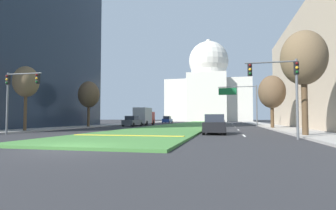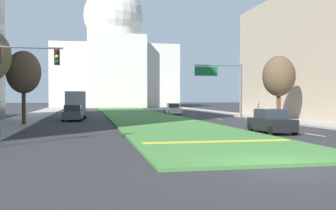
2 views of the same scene
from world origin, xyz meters
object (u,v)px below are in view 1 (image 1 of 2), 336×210
at_px(street_tree_left_mid, 89,95).
at_px(sedan_far_horizon, 167,120).
at_px(overhead_guide_sign, 242,97).
at_px(street_tree_right_mid, 272,92).
at_px(traffic_light_near_right, 283,81).
at_px(sedan_midblock, 132,121).
at_px(sedan_distant, 220,121).
at_px(street_tree_left_near, 26,82).
at_px(street_tree_right_near, 304,59).
at_px(traffic_light_near_left, 16,89).
at_px(sedan_lead_stopped, 215,125).
at_px(box_truck_delivery, 144,116).
at_px(capitol_building, 209,90).

distance_m(street_tree_left_mid, sedan_far_horizon, 33.31).
relative_size(overhead_guide_sign, street_tree_right_mid, 0.96).
bearing_deg(street_tree_right_mid, traffic_light_near_right, -96.88).
relative_size(traffic_light_near_right, sedan_midblock, 1.22).
distance_m(sedan_distant, sedan_far_horizon, 18.23).
bearing_deg(traffic_light_near_right, sedan_midblock, 129.47).
distance_m(street_tree_left_near, sedan_distant, 37.36).
height_order(street_tree_left_mid, sedan_midblock, street_tree_left_mid).
relative_size(street_tree_right_near, sedan_midblock, 1.83).
xyz_separation_m(sedan_midblock, sedan_distant, (13.74, 13.69, -0.02)).
bearing_deg(traffic_light_near_right, traffic_light_near_left, 178.97).
bearing_deg(sedan_lead_stopped, traffic_light_near_left, -164.52).
relative_size(traffic_light_near_left, overhead_guide_sign, 0.80).
height_order(traffic_light_near_left, street_tree_right_near, street_tree_right_near).
height_order(overhead_guide_sign, street_tree_right_near, street_tree_right_near).
bearing_deg(street_tree_left_near, sedan_midblock, 77.97).
height_order(street_tree_left_near, sedan_midblock, street_tree_left_near).
height_order(street_tree_left_near, box_truck_delivery, street_tree_left_near).
distance_m(street_tree_right_mid, sedan_midblock, 21.80).
distance_m(traffic_light_near_right, overhead_guide_sign, 24.80).
xyz_separation_m(traffic_light_near_left, sedan_far_horizon, (2.16, 48.08, -2.94)).
relative_size(traffic_light_near_right, sedan_distant, 1.11).
bearing_deg(street_tree_left_near, sedan_distant, 61.40).
relative_size(street_tree_right_near, street_tree_left_mid, 1.19).
bearing_deg(street_tree_right_near, traffic_light_near_left, -174.55).
bearing_deg(box_truck_delivery, traffic_light_near_right, -57.08).
height_order(street_tree_left_near, street_tree_left_mid, street_tree_left_mid).
distance_m(sedan_midblock, box_truck_delivery, 6.03).
xyz_separation_m(traffic_light_near_right, street_tree_right_near, (1.96, 2.53, 1.92)).
bearing_deg(street_tree_right_mid, sedan_far_horizon, 123.25).
relative_size(sedan_lead_stopped, sedan_far_horizon, 0.90).
bearing_deg(traffic_light_near_left, sedan_lead_stopped, 15.48).
height_order(traffic_light_near_right, sedan_far_horizon, traffic_light_near_right).
distance_m(capitol_building, street_tree_left_near, 84.93).
relative_size(street_tree_left_near, sedan_distant, 1.37).
height_order(traffic_light_near_left, sedan_lead_stopped, traffic_light_near_left).
xyz_separation_m(traffic_light_near_left, street_tree_left_mid, (-1.88, 15.24, 0.86)).
relative_size(sedan_distant, box_truck_delivery, 0.73).
xyz_separation_m(traffic_light_near_right, overhead_guide_sign, (-1.22, 24.75, 0.87)).
bearing_deg(overhead_guide_sign, sedan_lead_stopped, -99.60).
xyz_separation_m(traffic_light_near_left, sedan_distant, (15.79, 35.98, -3.02)).
distance_m(overhead_guide_sign, sedan_distant, 12.78).
bearing_deg(traffic_light_near_right, box_truck_delivery, 122.92).
height_order(sedan_distant, box_truck_delivery, box_truck_delivery).
xyz_separation_m(traffic_light_near_right, sedan_midblock, (-18.66, 22.66, -3.00)).
xyz_separation_m(street_tree_right_near, street_tree_left_mid, (-24.54, 13.07, -1.05)).
height_order(capitol_building, street_tree_left_near, capitol_building).
bearing_deg(street_tree_left_near, overhead_guide_sign, 44.39).
relative_size(capitol_building, street_tree_left_mid, 5.03).
bearing_deg(sedan_midblock, overhead_guide_sign, 6.86).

